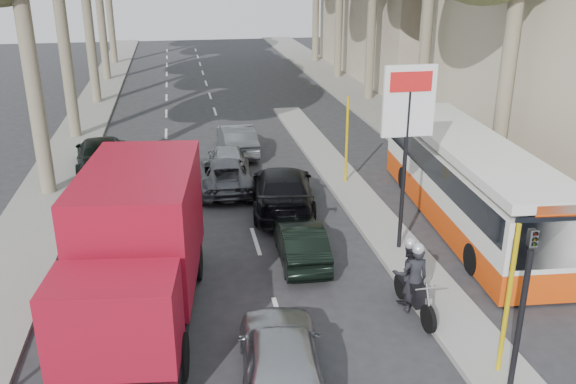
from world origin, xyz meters
name	(u,v)px	position (x,y,z in m)	size (l,w,h in m)	color
ground	(336,364)	(0.00, 0.00, 0.00)	(120.00, 120.00, 0.00)	#28282B
sidewalk_right	(368,102)	(8.60, 25.00, 0.06)	(3.20, 70.00, 0.12)	gray
median_left	(96,102)	(-8.00, 28.00, 0.06)	(2.40, 64.00, 0.12)	gray
traffic_island	(345,183)	(3.25, 11.00, 0.08)	(1.50, 26.00, 0.16)	gray
billboard	(407,133)	(3.25, 5.00, 3.70)	(1.50, 12.10, 5.60)	yellow
traffic_light_island	(526,283)	(3.25, -1.50, 2.49)	(0.16, 0.41, 3.60)	black
silver_hatchback	(282,360)	(-1.31, -0.63, 0.72)	(1.71, 4.24, 1.44)	#9DA0A5
dark_hatchback	(300,242)	(0.22, 5.00, 0.59)	(1.25, 3.58, 1.18)	black
queue_car_a	(225,174)	(-1.41, 11.39, 0.61)	(2.03, 4.40, 1.22)	#494A50
queue_car_b	(283,189)	(0.40, 8.99, 0.74)	(2.09, 5.13, 1.49)	black
queue_car_c	(228,160)	(-1.17, 13.00, 0.66)	(1.55, 3.85, 1.31)	gray
queue_car_d	(237,139)	(-0.50, 15.87, 0.69)	(1.45, 4.17, 1.37)	#53575C
queue_car_e	(102,154)	(-6.24, 14.41, 0.74)	(2.07, 5.09, 1.48)	black
red_truck	(138,246)	(-4.17, 2.76, 1.91)	(3.31, 7.02, 3.61)	black
city_bus	(467,180)	(6.16, 6.72, 1.52)	(3.21, 11.08, 2.88)	#D8420C
motorcycle	(411,278)	(2.39, 1.86, 0.88)	(0.84, 2.28, 1.93)	black
pedestrian_near	(450,162)	(7.20, 10.20, 0.94)	(0.96, 0.47, 1.65)	#3C2E45
pedestrian_far	(450,137)	(8.69, 13.49, 1.00)	(1.13, 0.50, 1.75)	brown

